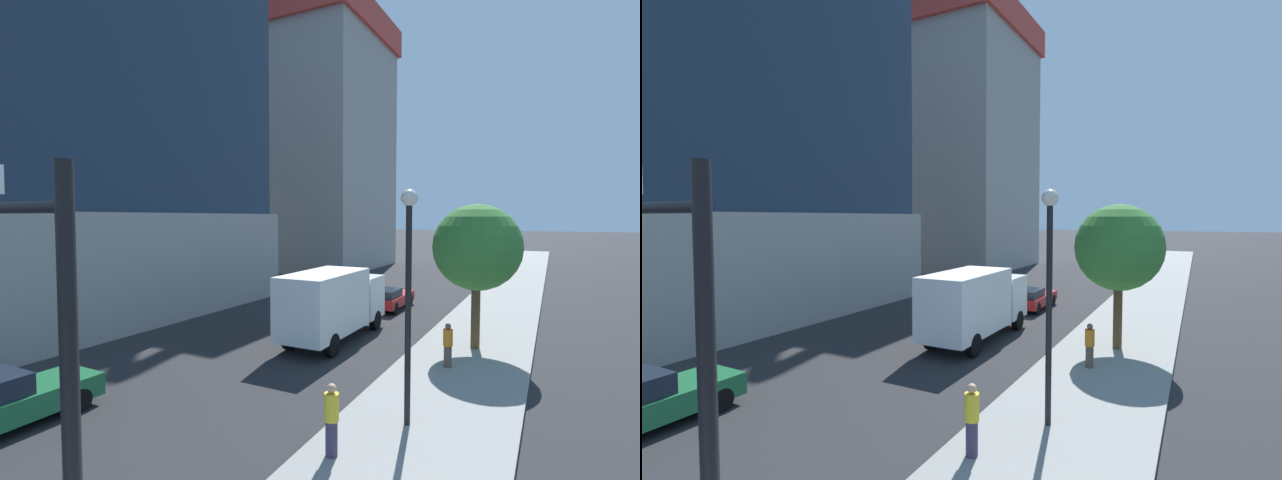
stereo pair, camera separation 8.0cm
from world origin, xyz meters
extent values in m
cube|color=gray|center=(7.68, 20.00, 0.07)|extent=(4.54, 120.00, 0.15)
cube|color=#9E9B93|center=(-18.35, 16.96, 2.91)|extent=(22.76, 21.71, 5.81)
cube|color=#9E9B93|center=(-13.00, 45.59, 13.87)|extent=(12.88, 15.31, 27.74)
cube|color=#C63D33|center=(-13.00, 45.59, 26.24)|extent=(13.65, 16.23, 3.00)
cube|color=gold|center=(-9.14, 41.00, 17.88)|extent=(0.90, 0.90, 35.77)
cylinder|color=black|center=(5.82, 4.10, 3.18)|extent=(0.20, 0.20, 6.06)
cylinder|color=black|center=(7.27, 12.23, 3.02)|extent=(0.16, 0.16, 5.75)
sphere|color=silver|center=(7.27, 12.23, 6.08)|extent=(0.44, 0.44, 0.44)
cylinder|color=brown|center=(7.77, 20.17, 1.58)|extent=(0.36, 0.36, 2.86)
sphere|color=#387F33|center=(7.77, 20.17, 4.35)|extent=(3.56, 3.56, 3.56)
cube|color=red|center=(1.82, 26.87, 0.59)|extent=(1.72, 4.37, 0.58)
cube|color=#19212D|center=(1.82, 25.93, 1.10)|extent=(1.45, 2.04, 0.45)
cylinder|color=black|center=(1.06, 28.36, 0.35)|extent=(0.22, 0.71, 0.71)
cylinder|color=black|center=(2.58, 28.36, 0.35)|extent=(0.22, 0.71, 0.71)
cylinder|color=black|center=(1.06, 25.39, 0.35)|extent=(0.22, 0.71, 0.71)
cylinder|color=black|center=(2.58, 25.39, 0.35)|extent=(0.22, 0.71, 0.71)
cube|color=#1E6638|center=(-2.11, 7.26, 0.61)|extent=(1.74, 4.73, 0.65)
cylinder|color=black|center=(-2.87, 8.87, 0.34)|extent=(0.22, 0.68, 0.68)
cylinder|color=black|center=(-1.34, 8.87, 0.34)|extent=(0.22, 0.68, 0.68)
cube|color=silver|center=(1.82, 21.66, 1.60)|extent=(2.23, 1.99, 2.06)
cube|color=white|center=(1.82, 18.03, 1.89)|extent=(2.23, 4.97, 2.62)
cylinder|color=black|center=(0.84, 21.66, 0.47)|extent=(0.30, 0.95, 0.95)
cylinder|color=black|center=(2.80, 21.66, 0.47)|extent=(0.30, 0.95, 0.95)
cylinder|color=black|center=(0.84, 16.79, 0.47)|extent=(0.30, 0.95, 0.95)
cylinder|color=black|center=(2.80, 16.79, 0.47)|extent=(0.30, 0.95, 0.95)
cylinder|color=brown|center=(7.26, 17.25, 0.54)|extent=(0.28, 0.28, 0.78)
cylinder|color=orange|center=(7.26, 17.25, 1.23)|extent=(0.34, 0.34, 0.60)
sphere|color=brown|center=(7.26, 17.25, 1.64)|extent=(0.21, 0.21, 0.21)
cylinder|color=#38334C|center=(6.21, 9.92, 0.56)|extent=(0.28, 0.28, 0.82)
cylinder|color=gold|center=(6.21, 9.92, 1.29)|extent=(0.34, 0.34, 0.63)
sphere|color=tan|center=(6.21, 9.92, 1.71)|extent=(0.22, 0.22, 0.22)
camera|label=1|loc=(10.57, 1.11, 5.58)|focal=24.91mm
camera|label=2|loc=(10.65, 1.15, 5.58)|focal=24.91mm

